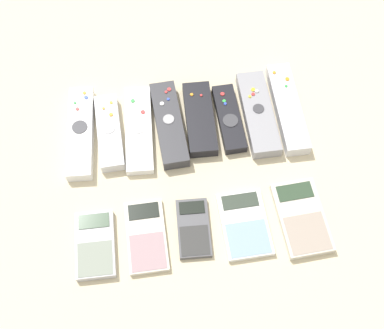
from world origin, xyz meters
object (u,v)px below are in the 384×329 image
at_px(remote_1, 109,132).
at_px(calculator_2, 194,228).
at_px(remote_6, 258,114).
at_px(remote_7, 287,108).
at_px(remote_3, 169,124).
at_px(calculator_0, 95,245).
at_px(remote_5, 229,118).
at_px(remote_2, 139,129).
at_px(calculator_1, 146,236).
at_px(remote_0, 81,133).
at_px(calculator_4, 302,218).
at_px(calculator_3, 245,224).
at_px(remote_4, 200,119).

relative_size(remote_1, calculator_2, 1.46).
bearing_deg(remote_6, remote_1, -179.49).
bearing_deg(remote_7, remote_3, -178.18).
bearing_deg(calculator_0, remote_7, 31.68).
bearing_deg(remote_5, calculator_2, -116.24).
distance_m(remote_2, calculator_2, 0.24).
distance_m(calculator_1, calculator_2, 0.09).
bearing_deg(remote_7, remote_6, -175.34).
relative_size(remote_0, remote_1, 1.23).
relative_size(remote_1, calculator_4, 1.11).
relative_size(remote_1, remote_5, 1.08).
relative_size(remote_6, calculator_3, 1.46).
bearing_deg(calculator_3, calculator_4, -2.29).
xyz_separation_m(remote_7, calculator_1, (-0.32, -0.24, -0.01)).
bearing_deg(calculator_0, calculator_1, 4.16).
distance_m(remote_4, remote_7, 0.19).
distance_m(remote_1, calculator_2, 0.27).
xyz_separation_m(remote_1, calculator_1, (0.05, -0.23, -0.01)).
bearing_deg(remote_4, calculator_4, -54.67).
bearing_deg(remote_0, remote_6, 3.25).
bearing_deg(remote_0, remote_4, 3.96).
distance_m(remote_5, calculator_0, 0.38).
bearing_deg(calculator_0, remote_6, 35.50).
distance_m(remote_2, calculator_1, 0.23).
height_order(remote_3, remote_6, same).
xyz_separation_m(calculator_0, calculator_1, (0.10, 0.01, -0.00)).
distance_m(remote_2, calculator_4, 0.37).
distance_m(remote_5, calculator_4, 0.26).
distance_m(remote_0, calculator_4, 0.47).
bearing_deg(remote_3, calculator_2, -87.77).
bearing_deg(remote_3, calculator_0, -127.15).
relative_size(remote_3, calculator_3, 1.46).
height_order(remote_2, calculator_3, remote_2).
height_order(remote_4, remote_5, remote_4).
bearing_deg(calculator_4, remote_2, 137.79).
xyz_separation_m(remote_2, remote_3, (0.06, 0.00, 0.00)).
bearing_deg(remote_5, calculator_1, -131.37).
bearing_deg(remote_2, remote_1, -175.67).
relative_size(remote_7, calculator_4, 1.39).
xyz_separation_m(remote_2, calculator_4, (0.29, -0.24, -0.00)).
height_order(remote_5, calculator_4, remote_5).
distance_m(remote_3, calculator_1, 0.25).
relative_size(remote_5, calculator_4, 1.03).
height_order(remote_5, remote_7, remote_7).
bearing_deg(calculator_1, remote_2, 88.17).
height_order(remote_2, remote_7, remote_7).
distance_m(remote_5, calculator_3, 0.24).
bearing_deg(calculator_0, remote_4, 47.97).
xyz_separation_m(calculator_1, calculator_3, (0.19, -0.00, 0.00)).
distance_m(remote_4, calculator_0, 0.34).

